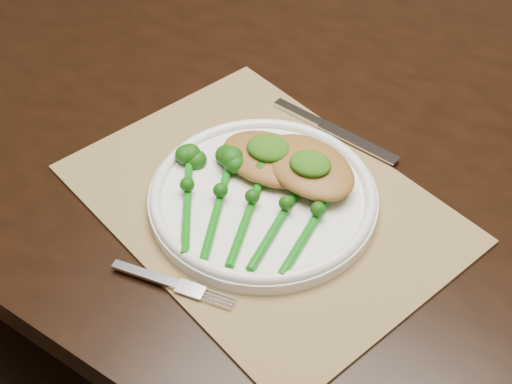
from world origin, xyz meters
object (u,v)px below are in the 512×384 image
at_px(placemat, 262,203).
at_px(chicken_fillet_left, 270,159).
at_px(dinner_plate, 263,196).
at_px(dining_table, 314,291).
at_px(broccolini_bundle, 247,216).

distance_m(placemat, chicken_fillet_left, 0.05).
bearing_deg(dinner_plate, dining_table, 85.68).
bearing_deg(placemat, dinner_plate, -28.05).
height_order(dinner_plate, chicken_fillet_left, chicken_fillet_left).
height_order(placemat, broccolini_bundle, broccolini_bundle).
bearing_deg(broccolini_bundle, dining_table, 75.16).
bearing_deg(placemat, broccolini_bundle, -62.67).
bearing_deg(placemat, dining_table, 107.51).
xyz_separation_m(placemat, chicken_fillet_left, (-0.01, 0.04, 0.03)).
relative_size(chicken_fillet_left, broccolini_bundle, 0.59).
height_order(dining_table, broccolini_bundle, broccolini_bundle).
bearing_deg(dinner_plate, placemat, 129.32).
distance_m(placemat, broccolini_bundle, 0.05).
xyz_separation_m(dining_table, dinner_plate, (-0.01, -0.18, 0.39)).
distance_m(dinner_plate, broccolini_bundle, 0.04).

